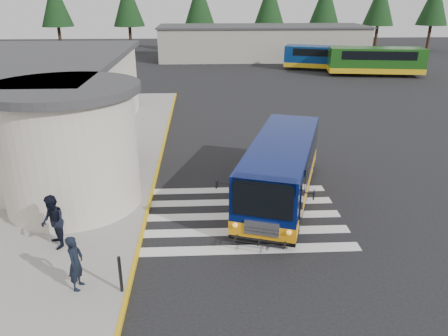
{
  "coord_description": "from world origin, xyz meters",
  "views": [
    {
      "loc": [
        -1.79,
        -15.82,
        8.11
      ],
      "look_at": [
        -1.03,
        -0.5,
        1.91
      ],
      "focal_mm": 35.0,
      "sensor_mm": 36.0,
      "label": 1
    }
  ],
  "objects_px": {
    "far_bus_a": "(325,57)",
    "far_bus_b": "(376,60)",
    "pedestrian_b": "(53,222)",
    "transit_bus": "(281,172)",
    "bollard": "(120,274)",
    "pedestrian_a": "(76,263)"
  },
  "relations": [
    {
      "from": "transit_bus",
      "to": "far_bus_a",
      "type": "xyz_separation_m",
      "value": [
        10.41,
        32.19,
        0.25
      ]
    },
    {
      "from": "transit_bus",
      "to": "far_bus_a",
      "type": "distance_m",
      "value": 33.83
    },
    {
      "from": "transit_bus",
      "to": "far_bus_a",
      "type": "bearing_deg",
      "value": 90.43
    },
    {
      "from": "bollard",
      "to": "far_bus_a",
      "type": "distance_m",
      "value": 41.55
    },
    {
      "from": "bollard",
      "to": "far_bus_b",
      "type": "distance_m",
      "value": 40.16
    },
    {
      "from": "transit_bus",
      "to": "pedestrian_b",
      "type": "height_order",
      "value": "transit_bus"
    },
    {
      "from": "transit_bus",
      "to": "bollard",
      "type": "relative_size",
      "value": 7.98
    },
    {
      "from": "pedestrian_a",
      "to": "far_bus_b",
      "type": "xyz_separation_m",
      "value": [
        21.62,
        34.38,
        0.61
      ]
    },
    {
      "from": "pedestrian_b",
      "to": "pedestrian_a",
      "type": "bearing_deg",
      "value": 1.47
    },
    {
      "from": "far_bus_a",
      "to": "far_bus_b",
      "type": "distance_m",
      "value": 5.72
    },
    {
      "from": "pedestrian_b",
      "to": "far_bus_a",
      "type": "xyz_separation_m",
      "value": [
        18.59,
        35.85,
        0.38
      ]
    },
    {
      "from": "transit_bus",
      "to": "pedestrian_b",
      "type": "bearing_deg",
      "value": -137.54
    },
    {
      "from": "pedestrian_a",
      "to": "far_bus_a",
      "type": "xyz_separation_m",
      "value": [
        17.28,
        38.11,
        0.47
      ]
    },
    {
      "from": "transit_bus",
      "to": "far_bus_a",
      "type": "height_order",
      "value": "far_bus_a"
    },
    {
      "from": "transit_bus",
      "to": "pedestrian_a",
      "type": "bearing_deg",
      "value": -120.9
    },
    {
      "from": "far_bus_a",
      "to": "pedestrian_b",
      "type": "bearing_deg",
      "value": 171.3
    },
    {
      "from": "transit_bus",
      "to": "far_bus_b",
      "type": "relative_size",
      "value": 0.93
    },
    {
      "from": "transit_bus",
      "to": "pedestrian_a",
      "type": "height_order",
      "value": "transit_bus"
    },
    {
      "from": "bollard",
      "to": "far_bus_b",
      "type": "bearing_deg",
      "value": 59.55
    },
    {
      "from": "transit_bus",
      "to": "bollard",
      "type": "bearing_deg",
      "value": -113.94
    },
    {
      "from": "transit_bus",
      "to": "far_bus_b",
      "type": "height_order",
      "value": "far_bus_b"
    },
    {
      "from": "pedestrian_a",
      "to": "pedestrian_b",
      "type": "distance_m",
      "value": 2.61
    }
  ]
}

